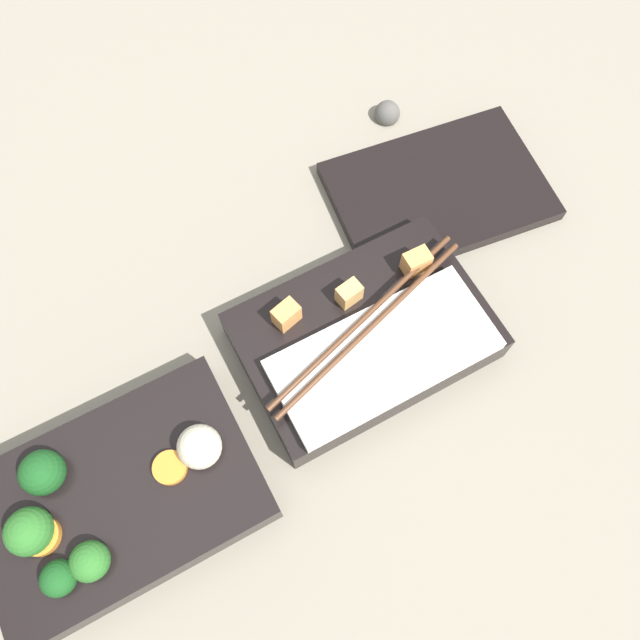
{
  "coord_description": "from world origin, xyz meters",
  "views": [
    {
      "loc": [
        -0.03,
        -0.16,
        0.55
      ],
      "look_at": [
        0.08,
        0.03,
        0.04
      ],
      "focal_mm": 35.0,
      "sensor_mm": 36.0,
      "label": 1
    }
  ],
  "objects": [
    {
      "name": "ground_plane",
      "position": [
        0.0,
        0.0,
        0.0
      ],
      "size": [
        3.0,
        3.0,
        0.0
      ],
      "primitive_type": "plane",
      "color": "gray"
    },
    {
      "name": "bento_tray_vegetable",
      "position": [
        -0.14,
        -0.02,
        0.02
      ],
      "size": [
        0.22,
        0.15,
        0.07
      ],
      "color": "black",
      "rests_on": "ground_plane"
    },
    {
      "name": "bento_tray_rice",
      "position": [
        0.11,
        0.0,
        0.02
      ],
      "size": [
        0.22,
        0.15,
        0.06
      ],
      "color": "black",
      "rests_on": "ground_plane"
    },
    {
      "name": "bento_lid",
      "position": [
        0.26,
        0.11,
        0.01
      ],
      "size": [
        0.23,
        0.17,
        0.01
      ],
      "primitive_type": "cube",
      "rotation": [
        0.0,
        0.0,
        -0.13
      ],
      "color": "black",
      "rests_on": "ground_plane"
    },
    {
      "name": "pebble_0",
      "position": [
        0.26,
        0.23,
        0.01
      ],
      "size": [
        0.03,
        0.03,
        0.03
      ],
      "primitive_type": "sphere",
      "color": "#595651",
      "rests_on": "ground_plane"
    }
  ]
}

